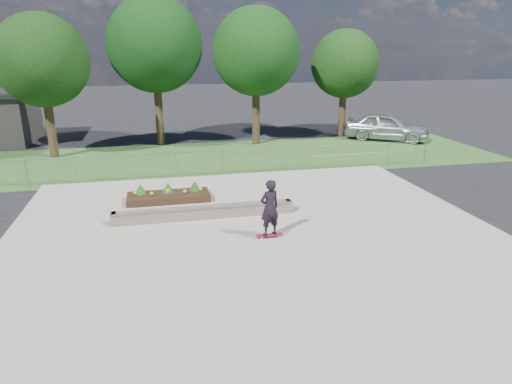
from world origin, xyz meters
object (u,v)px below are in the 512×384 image
(skateboarder, at_px, (270,208))
(planter_bed, at_px, (168,195))
(grind_ledge, at_px, (205,212))
(parked_car, at_px, (387,126))

(skateboarder, bearing_deg, planter_bed, 123.56)
(planter_bed, bearing_deg, grind_ledge, -63.26)
(grind_ledge, relative_size, parked_car, 1.21)
(grind_ledge, bearing_deg, skateboarder, -50.18)
(planter_bed, xyz_separation_m, parked_car, (13.60, 8.99, 0.60))
(planter_bed, height_order, skateboarder, skateboarder)
(planter_bed, bearing_deg, parked_car, 33.47)
(grind_ledge, xyz_separation_m, planter_bed, (-1.10, 2.18, -0.02))
(grind_ledge, bearing_deg, planter_bed, 116.74)
(planter_bed, xyz_separation_m, skateboarder, (2.80, -4.22, 0.75))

